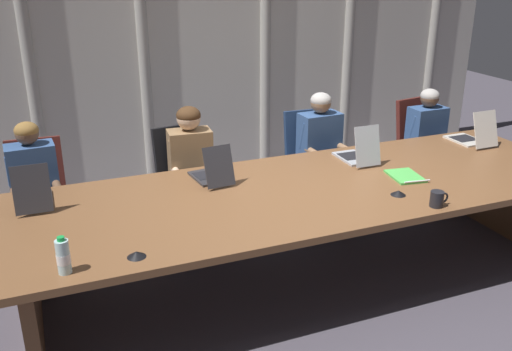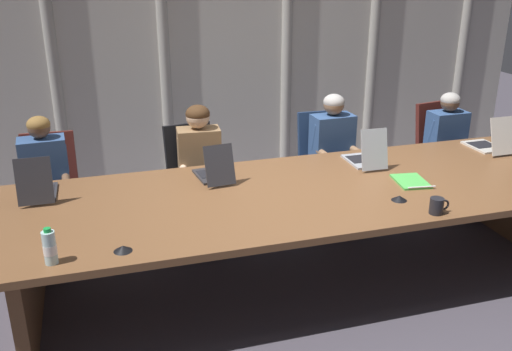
% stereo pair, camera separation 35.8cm
% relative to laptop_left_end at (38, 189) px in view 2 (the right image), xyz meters
% --- Properties ---
extents(ground_plane, '(14.43, 14.43, 0.00)m').
position_rel_laptop_left_end_xyz_m(ground_plane, '(1.89, -0.40, -0.82)').
color(ground_plane, '#47424C').
extents(conference_table, '(4.48, 1.45, 0.76)m').
position_rel_laptop_left_end_xyz_m(conference_table, '(1.89, -0.40, -0.20)').
color(conference_table, brown).
rests_on(conference_table, ground_plane).
extents(curtain_backdrop, '(7.21, 0.17, 3.09)m').
position_rel_laptop_left_end_xyz_m(curtain_backdrop, '(1.89, 2.12, 0.73)').
color(curtain_backdrop, beige).
rests_on(curtain_backdrop, ground_plane).
extents(laptop_left_end, '(0.24, 0.41, 0.34)m').
position_rel_laptop_left_end_xyz_m(laptop_left_end, '(0.00, 0.00, 0.00)').
color(laptop_left_end, '#2D2D33').
rests_on(laptop_left_end, conference_table).
extents(laptop_left_mid, '(0.26, 0.44, 0.31)m').
position_rel_laptop_left_end_xyz_m(laptop_left_mid, '(1.26, -0.01, -0.00)').
color(laptop_left_mid, '#2D2D33').
rests_on(laptop_left_mid, conference_table).
extents(laptop_center, '(0.23, 0.43, 0.34)m').
position_rel_laptop_left_end_xyz_m(laptop_center, '(2.52, -0.04, -0.00)').
color(laptop_center, '#A8ADB7').
rests_on(laptop_center, conference_table).
extents(laptop_right_mid, '(0.25, 0.44, 0.33)m').
position_rel_laptop_left_end_xyz_m(laptop_right_mid, '(3.74, -0.01, -0.00)').
color(laptop_right_mid, beige).
rests_on(laptop_right_mid, conference_table).
extents(office_chair_left_end, '(0.60, 0.60, 0.97)m').
position_rel_laptop_left_end_xyz_m(office_chair_left_end, '(0.02, 0.71, -0.46)').
color(office_chair_left_end, '#511E19').
rests_on(office_chair_left_end, ground_plane).
extents(office_chair_left_mid, '(0.60, 0.61, 0.95)m').
position_rel_laptop_left_end_xyz_m(office_chair_left_mid, '(1.24, 0.71, -0.46)').
color(office_chair_left_mid, black).
rests_on(office_chair_left_mid, ground_plane).
extents(office_chair_center, '(0.60, 0.60, 0.97)m').
position_rel_laptop_left_end_xyz_m(office_chair_center, '(2.50, 0.71, -0.46)').
color(office_chair_center, navy).
rests_on(office_chair_center, ground_plane).
extents(office_chair_right_mid, '(0.60, 0.61, 0.97)m').
position_rel_laptop_left_end_xyz_m(office_chair_right_mid, '(3.79, 0.71, -0.46)').
color(office_chair_right_mid, '#511E19').
rests_on(office_chair_right_mid, ground_plane).
extents(person_left_end, '(0.39, 0.56, 1.18)m').
position_rel_laptop_left_end_xyz_m(person_left_end, '(0.01, 0.55, -0.16)').
color(person_left_end, '#335184').
rests_on(person_left_end, ground_plane).
extents(person_left_mid, '(0.41, 0.57, 1.18)m').
position_rel_laptop_left_end_xyz_m(person_left_mid, '(1.27, 0.55, -0.14)').
color(person_left_mid, olive).
rests_on(person_left_mid, ground_plane).
extents(person_center, '(0.41, 0.56, 1.19)m').
position_rel_laptop_left_end_xyz_m(person_center, '(2.53, 0.55, -0.14)').
color(person_center, '#335184').
rests_on(person_center, ground_plane).
extents(person_right_mid, '(0.38, 0.55, 1.13)m').
position_rel_laptop_left_end_xyz_m(person_right_mid, '(3.75, 0.54, -0.18)').
color(person_right_mid, '#335184').
rests_on(person_right_mid, ground_plane).
extents(water_bottle_primary, '(0.07, 0.07, 0.22)m').
position_rel_laptop_left_end_xyz_m(water_bottle_primary, '(0.12, -0.98, 0.03)').
color(water_bottle_primary, silver).
rests_on(water_bottle_primary, conference_table).
extents(coffee_mug_near, '(0.14, 0.09, 0.11)m').
position_rel_laptop_left_end_xyz_m(coffee_mug_near, '(2.54, -1.03, -0.01)').
color(coffee_mug_near, black).
rests_on(coffee_mug_near, conference_table).
extents(conference_mic_left_side, '(0.11, 0.11, 0.03)m').
position_rel_laptop_left_end_xyz_m(conference_mic_left_side, '(0.51, -0.96, -0.05)').
color(conference_mic_left_side, black).
rests_on(conference_mic_left_side, conference_table).
extents(conference_mic_middle, '(0.11, 0.11, 0.03)m').
position_rel_laptop_left_end_xyz_m(conference_mic_middle, '(2.41, -0.77, -0.05)').
color(conference_mic_middle, black).
rests_on(conference_mic_middle, conference_table).
extents(spiral_notepad, '(0.26, 0.33, 0.03)m').
position_rel_laptop_left_end_xyz_m(spiral_notepad, '(2.67, -0.50, -0.06)').
color(spiral_notepad, '#4CB74C').
rests_on(spiral_notepad, conference_table).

